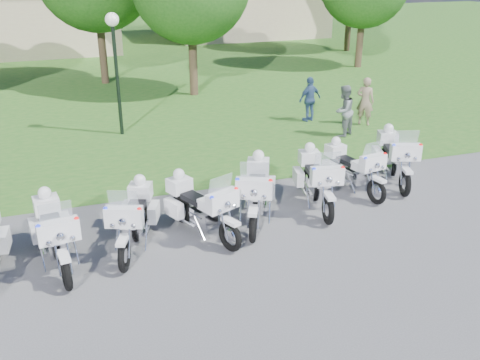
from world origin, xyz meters
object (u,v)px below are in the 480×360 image
object	(u,v)px
motorcycle_3	(134,217)
motorcycle_6	(317,179)
motorcycle_4	(200,206)
motorcycle_8	(395,156)
lamp_post	(114,44)
motorcycle_5	(256,190)
bystander_c	(310,99)
bystander_b	(343,111)
bystander_a	(365,101)
motorcycle_7	(352,167)
motorcycle_2	(54,232)

from	to	relation	value
motorcycle_3	motorcycle_6	distance (m)	4.53
motorcycle_4	motorcycle_8	xyz separation A→B (m)	(5.73, 1.23, 0.03)
motorcycle_4	lamp_post	xyz separation A→B (m)	(-0.71, 7.74, 2.37)
motorcycle_5	bystander_c	size ratio (longest dim) A/B	1.47
motorcycle_8	motorcycle_3	bearing A→B (deg)	27.72
motorcycle_6	bystander_b	size ratio (longest dim) A/B	1.41
motorcycle_5	motorcycle_8	distance (m)	4.44
motorcycle_4	bystander_a	distance (m)	9.78
bystander_a	bystander_c	world-z (taller)	bystander_a
motorcycle_3	bystander_c	world-z (taller)	bystander_c
motorcycle_4	motorcycle_6	distance (m)	3.10
motorcycle_5	motorcycle_8	xyz separation A→B (m)	(4.33, 0.96, -0.02)
motorcycle_4	lamp_post	world-z (taller)	lamp_post
motorcycle_5	bystander_a	xyz separation A→B (m)	(6.31, 5.74, 0.14)
motorcycle_8	motorcycle_7	bearing A→B (deg)	26.14
bystander_a	bystander_c	xyz separation A→B (m)	(-1.66, 1.07, -0.04)
motorcycle_5	bystander_c	xyz separation A→B (m)	(4.65, 6.81, 0.10)
motorcycle_5	bystander_a	bearing A→B (deg)	-113.80
motorcycle_4	bystander_b	size ratio (longest dim) A/B	1.30
motorcycle_5	motorcycle_6	bearing A→B (deg)	-147.83
motorcycle_5	bystander_a	size ratio (longest dim) A/B	1.40
motorcycle_4	motorcycle_8	world-z (taller)	motorcycle_8
motorcycle_3	motorcycle_7	world-z (taller)	motorcycle_3
motorcycle_5	lamp_post	bearing A→B (deg)	-50.34
motorcycle_8	bystander_a	size ratio (longest dim) A/B	1.40
motorcycle_2	bystander_a	xyz separation A→B (m)	(10.72, 6.26, 0.17)
motorcycle_7	bystander_c	bearing A→B (deg)	-116.09
motorcycle_6	lamp_post	size ratio (longest dim) A/B	0.61
motorcycle_8	bystander_b	distance (m)	3.93
motorcycle_7	motorcycle_3	bearing A→B (deg)	0.33
motorcycle_6	bystander_b	distance (m)	5.64
motorcycle_2	motorcycle_3	world-z (taller)	motorcycle_2
bystander_a	motorcycle_2	bearing A→B (deg)	75.07
motorcycle_7	lamp_post	bearing A→B (deg)	-63.41
lamp_post	bystander_a	size ratio (longest dim) A/B	2.34
motorcycle_4	motorcycle_7	distance (m)	4.44
motorcycle_4	motorcycle_7	world-z (taller)	motorcycle_4
motorcycle_8	bystander_a	bearing A→B (deg)	-94.88
bystander_b	bystander_c	bearing A→B (deg)	-112.98
bystander_c	motorcycle_6	bearing A→B (deg)	50.88
motorcycle_3	motorcycle_7	xyz separation A→B (m)	(5.76, 1.07, -0.03)
motorcycle_2	motorcycle_8	bearing A→B (deg)	-178.22
motorcycle_3	motorcycle_8	bearing A→B (deg)	-149.04
motorcycle_8	bystander_a	distance (m)	5.18
motorcycle_7	bystander_c	world-z (taller)	bystander_c
motorcycle_3	motorcycle_8	size ratio (longest dim) A/B	0.94
bystander_a	bystander_b	xyz separation A→B (m)	(-1.38, -0.90, 0.01)
bystander_a	bystander_b	size ratio (longest dim) A/B	0.99
motorcycle_3	motorcycle_7	size ratio (longest dim) A/B	1.00
motorcycle_7	bystander_b	distance (m)	4.56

